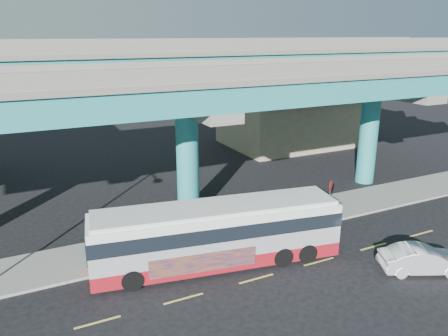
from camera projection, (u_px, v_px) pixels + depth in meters
name	position (u px, v px, depth m)	size (l,w,h in m)	color
ground	(253.00, 276.00, 22.65)	(120.00, 120.00, 0.00)	black
sidewalk	(210.00, 233.00, 27.35)	(70.00, 4.00, 0.15)	gray
lane_markings	(256.00, 279.00, 22.39)	(58.00, 0.12, 0.01)	#D8C64C
viaduct	(185.00, 81.00, 27.76)	(52.00, 12.40, 11.70)	#207C7C
building_beige	(291.00, 113.00, 48.91)	(14.00, 10.23, 7.00)	tan
transit_bus	(217.00, 232.00, 23.32)	(13.63, 5.02, 3.43)	maroon
sedan	(422.00, 259.00, 22.88)	(4.57, 3.17, 1.43)	#B1B0B5
stop_sign	(330.00, 190.00, 29.12)	(0.65, 0.49, 2.62)	gray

